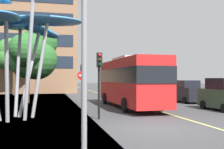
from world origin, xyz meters
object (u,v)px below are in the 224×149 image
at_px(no_entry_sign, 82,85).
at_px(traffic_light_kerb_near, 99,71).
at_px(leaf_sculpture, 16,18).
at_px(car_far_side, 144,87).
at_px(red_bus, 130,80).
at_px(car_parked_far, 187,92).
at_px(car_side_street, 161,89).
at_px(traffic_light_kerb_far, 82,77).

bearing_deg(no_entry_sign, traffic_light_kerb_near, -73.56).
relative_size(leaf_sculpture, car_far_side, 1.88).
bearing_deg(red_bus, car_far_side, 66.43).
xyz_separation_m(car_parked_far, car_far_side, (0.16, 12.01, 0.02)).
distance_m(car_side_street, no_entry_sign, 16.33).
xyz_separation_m(leaf_sculpture, traffic_light_kerb_near, (4.46, -1.45, -2.99)).
height_order(car_side_street, car_far_side, car_side_street).
bearing_deg(traffic_light_kerb_near, car_far_side, 64.17).
relative_size(leaf_sculpture, car_side_street, 1.92).
distance_m(traffic_light_kerb_near, car_far_side, 23.05).
bearing_deg(car_far_side, no_entry_sign, -120.06).
relative_size(red_bus, car_parked_far, 2.65).
relative_size(car_parked_far, no_entry_sign, 1.48).
xyz_separation_m(traffic_light_kerb_far, no_entry_sign, (-0.39, -3.08, -0.55)).
distance_m(traffic_light_kerb_near, car_parked_far, 13.24).
relative_size(leaf_sculpture, traffic_light_kerb_far, 2.54).
distance_m(traffic_light_kerb_near, no_entry_sign, 2.48).
bearing_deg(no_entry_sign, traffic_light_kerb_far, 82.84).
bearing_deg(car_far_side, car_side_street, -91.25).
bearing_deg(traffic_light_kerb_near, red_bus, 58.41).
bearing_deg(car_parked_far, traffic_light_kerb_far, -161.68).
bearing_deg(red_bus, traffic_light_kerb_near, -121.59).
distance_m(red_bus, leaf_sculpture, 9.52).
xyz_separation_m(car_side_street, car_far_side, (0.13, 6.00, -0.04)).
bearing_deg(car_far_side, traffic_light_kerb_far, -123.81).
height_order(leaf_sculpture, car_parked_far, leaf_sculpture).
bearing_deg(red_bus, leaf_sculpture, -152.59).
xyz_separation_m(traffic_light_kerb_near, no_entry_sign, (-0.66, 2.24, -0.83)).
height_order(traffic_light_kerb_far, car_parked_far, traffic_light_kerb_far).
height_order(red_bus, car_side_street, red_bus).
bearing_deg(leaf_sculpture, red_bus, 27.41).
relative_size(car_side_street, no_entry_sign, 1.58).
height_order(leaf_sculpture, car_far_side, leaf_sculpture).
height_order(traffic_light_kerb_near, car_far_side, traffic_light_kerb_near).
bearing_deg(car_side_street, car_far_side, 88.75).
relative_size(red_bus, no_entry_sign, 3.91).
distance_m(traffic_light_kerb_far, car_far_side, 18.55).
bearing_deg(no_entry_sign, red_bus, 38.98).
relative_size(car_side_street, car_far_side, 0.98).
height_order(car_parked_far, no_entry_sign, no_entry_sign).
xyz_separation_m(car_parked_far, car_side_street, (0.03, 6.01, 0.06)).
bearing_deg(traffic_light_kerb_far, car_far_side, 56.19).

